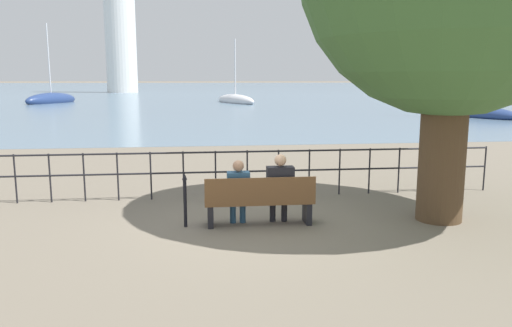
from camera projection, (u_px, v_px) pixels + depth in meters
ground_plane at (259, 224)px, 9.04m from camera, size 1000.00×1000.00×0.00m
harbor_water at (200, 86)px, 166.39m from camera, size 600.00×300.00×0.01m
park_bench at (260, 202)px, 8.91m from camera, size 1.96×0.45×0.90m
seated_person_left at (238, 189)px, 8.90m from camera, size 0.40×0.35×1.19m
seated_person_right at (280, 186)px, 8.98m from camera, size 0.48×0.35×1.28m
promenade_railing at (247, 166)px, 11.03m from camera, size 11.26×0.04×1.05m
closed_umbrella at (185, 197)px, 8.80m from camera, size 0.09×0.09×0.98m
sailboat_0 at (481, 113)px, 33.91m from camera, size 3.61×6.12×10.38m
sailboat_1 at (235, 100)px, 53.75m from camera, size 4.48×8.32×7.18m
sailboat_2 at (51, 100)px, 53.68m from camera, size 4.81×7.58×8.84m
harbor_lighthouse at (120, 17)px, 92.16m from camera, size 5.66×5.66×29.62m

